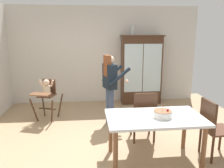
{
  "coord_description": "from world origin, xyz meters",
  "views": [
    {
      "loc": [
        -0.42,
        -3.83,
        2.0
      ],
      "look_at": [
        0.03,
        0.7,
        0.95
      ],
      "focal_mm": 36.34,
      "sensor_mm": 36.0,
      "label": 1
    }
  ],
  "objects_px": {
    "high_chair_with_toddler": "(47,92)",
    "china_cabinet": "(141,69)",
    "ceramic_vase": "(133,30)",
    "adult_person": "(110,81)",
    "dining_chair_far_side": "(144,113)",
    "birthday_cake": "(163,114)",
    "dining_table": "(155,122)",
    "dining_chair_right_end": "(213,125)"
  },
  "relations": [
    {
      "from": "high_chair_with_toddler",
      "to": "birthday_cake",
      "type": "bearing_deg",
      "value": -27.05
    },
    {
      "from": "birthday_cake",
      "to": "dining_chair_right_end",
      "type": "relative_size",
      "value": 0.29
    },
    {
      "from": "ceramic_vase",
      "to": "dining_chair_far_side",
      "type": "bearing_deg",
      "value": -95.02
    },
    {
      "from": "high_chair_with_toddler",
      "to": "dining_chair_far_side",
      "type": "height_order",
      "value": "dining_chair_far_side"
    },
    {
      "from": "ceramic_vase",
      "to": "high_chair_with_toddler",
      "type": "relative_size",
      "value": 0.28
    },
    {
      "from": "birthday_cake",
      "to": "dining_chair_far_side",
      "type": "bearing_deg",
      "value": 99.21
    },
    {
      "from": "ceramic_vase",
      "to": "adult_person",
      "type": "bearing_deg",
      "value": -116.47
    },
    {
      "from": "dining_table",
      "to": "birthday_cake",
      "type": "bearing_deg",
      "value": -24.35
    },
    {
      "from": "china_cabinet",
      "to": "ceramic_vase",
      "type": "bearing_deg",
      "value": 179.19
    },
    {
      "from": "china_cabinet",
      "to": "adult_person",
      "type": "relative_size",
      "value": 1.25
    },
    {
      "from": "high_chair_with_toddler",
      "to": "dining_table",
      "type": "xyz_separation_m",
      "value": [
        1.97,
        -1.95,
        -0.01
      ]
    },
    {
      "from": "dining_table",
      "to": "dining_chair_right_end",
      "type": "xyz_separation_m",
      "value": [
        0.95,
        0.01,
        -0.09
      ]
    },
    {
      "from": "ceramic_vase",
      "to": "adult_person",
      "type": "relative_size",
      "value": 0.18
    },
    {
      "from": "ceramic_vase",
      "to": "birthday_cake",
      "type": "relative_size",
      "value": 0.96
    },
    {
      "from": "china_cabinet",
      "to": "dining_table",
      "type": "xyz_separation_m",
      "value": [
        -0.46,
        -3.01,
        -0.32
      ]
    },
    {
      "from": "adult_person",
      "to": "birthday_cake",
      "type": "bearing_deg",
      "value": -174.41
    },
    {
      "from": "dining_chair_far_side",
      "to": "china_cabinet",
      "type": "bearing_deg",
      "value": -100.31
    },
    {
      "from": "china_cabinet",
      "to": "adult_person",
      "type": "height_order",
      "value": "china_cabinet"
    },
    {
      "from": "ceramic_vase",
      "to": "china_cabinet",
      "type": "bearing_deg",
      "value": -0.81
    },
    {
      "from": "china_cabinet",
      "to": "dining_chair_far_side",
      "type": "relative_size",
      "value": 2.0
    },
    {
      "from": "high_chair_with_toddler",
      "to": "dining_table",
      "type": "distance_m",
      "value": 2.78
    },
    {
      "from": "ceramic_vase",
      "to": "dining_chair_right_end",
      "type": "height_order",
      "value": "ceramic_vase"
    },
    {
      "from": "ceramic_vase",
      "to": "dining_chair_far_side",
      "type": "distance_m",
      "value": 2.8
    },
    {
      "from": "birthday_cake",
      "to": "dining_chair_far_side",
      "type": "height_order",
      "value": "dining_chair_far_side"
    },
    {
      "from": "dining_chair_far_side",
      "to": "adult_person",
      "type": "bearing_deg",
      "value": -57.0
    },
    {
      "from": "china_cabinet",
      "to": "dining_chair_right_end",
      "type": "distance_m",
      "value": 3.08
    },
    {
      "from": "ceramic_vase",
      "to": "dining_chair_right_end",
      "type": "bearing_deg",
      "value": -75.93
    },
    {
      "from": "dining_table",
      "to": "ceramic_vase",
      "type": "bearing_deg",
      "value": 86.21
    },
    {
      "from": "china_cabinet",
      "to": "adult_person",
      "type": "xyz_separation_m",
      "value": [
        -1.01,
        -1.5,
        0.0
      ]
    },
    {
      "from": "adult_person",
      "to": "high_chair_with_toddler",
      "type": "bearing_deg",
      "value": 55.68
    },
    {
      "from": "high_chair_with_toddler",
      "to": "china_cabinet",
      "type": "bearing_deg",
      "value": 40.41
    },
    {
      "from": "dining_table",
      "to": "dining_chair_right_end",
      "type": "bearing_deg",
      "value": 0.33
    },
    {
      "from": "dining_table",
      "to": "dining_chair_right_end",
      "type": "distance_m",
      "value": 0.96
    },
    {
      "from": "high_chair_with_toddler",
      "to": "dining_chair_right_end",
      "type": "bearing_deg",
      "value": -16.76
    },
    {
      "from": "high_chair_with_toddler",
      "to": "dining_chair_right_end",
      "type": "xyz_separation_m",
      "value": [
        2.93,
        -1.95,
        -0.1
      ]
    },
    {
      "from": "adult_person",
      "to": "china_cabinet",
      "type": "bearing_deg",
      "value": -51.16
    },
    {
      "from": "adult_person",
      "to": "birthday_cake",
      "type": "height_order",
      "value": "adult_person"
    },
    {
      "from": "dining_chair_far_side",
      "to": "high_chair_with_toddler",
      "type": "bearing_deg",
      "value": -32.62
    },
    {
      "from": "ceramic_vase",
      "to": "dining_table",
      "type": "bearing_deg",
      "value": -93.79
    },
    {
      "from": "adult_person",
      "to": "dining_chair_right_end",
      "type": "distance_m",
      "value": 2.17
    },
    {
      "from": "ceramic_vase",
      "to": "dining_table",
      "type": "relative_size",
      "value": 0.18
    },
    {
      "from": "adult_person",
      "to": "birthday_cake",
      "type": "xyz_separation_m",
      "value": [
        0.65,
        -1.56,
        -0.17
      ]
    }
  ]
}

